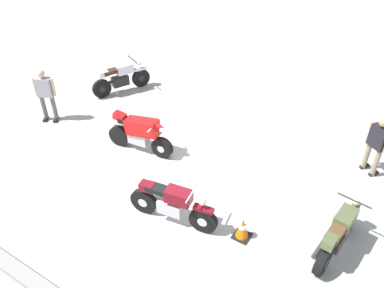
{
  "coord_description": "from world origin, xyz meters",
  "views": [
    {
      "loc": [
        -4.4,
        6.73,
        6.67
      ],
      "look_at": [
        -0.12,
        0.01,
        0.75
      ],
      "focal_mm": 36.88,
      "sensor_mm": 36.0,
      "label": 1
    }
  ],
  "objects": [
    {
      "name": "motorcycle_olive_vintage",
      "position": [
        -4.05,
        0.69,
        0.49
      ],
      "size": [
        0.71,
        1.96,
        1.07
      ],
      "rotation": [
        0.0,
        0.0,
        4.59
      ],
      "color": "black",
      "rests_on": "ground"
    },
    {
      "name": "motorcycle_red_sportbike",
      "position": [
        1.45,
        0.14,
        0.59
      ],
      "size": [
        1.96,
        0.7,
        1.14
      ],
      "rotation": [
        0.0,
        0.0,
        3.26
      ],
      "color": "black",
      "rests_on": "ground"
    },
    {
      "name": "ground_plane",
      "position": [
        0.0,
        0.0,
        0.0
      ],
      "size": [
        40.0,
        40.0,
        0.0
      ],
      "primitive_type": "plane",
      "color": "#ADAAA3"
    },
    {
      "name": "traffic_cone",
      "position": [
        -2.28,
        1.4,
        0.26
      ],
      "size": [
        0.36,
        0.36,
        0.53
      ],
      "color": "black",
      "rests_on": "ground"
    },
    {
      "name": "person_in_gray_shirt",
      "position": [
        4.77,
        0.41,
        0.96
      ],
      "size": [
        0.62,
        0.46,
        1.68
      ],
      "rotation": [
        0.0,
        0.0,
        2.02
      ],
      "color": "#59595B",
      "rests_on": "ground"
    },
    {
      "name": "person_in_black_shirt",
      "position": [
        -4.06,
        -2.27,
        0.92
      ],
      "size": [
        0.58,
        0.49,
        1.63
      ],
      "rotation": [
        0.0,
        0.0,
        4.13
      ],
      "color": "gray",
      "rests_on": "ground"
    },
    {
      "name": "motorcycle_silver_cruiser",
      "position": [
        4.1,
        -2.13,
        0.52
      ],
      "size": [
        1.04,
        1.94,
        1.09
      ],
      "rotation": [
        0.0,
        0.0,
        4.27
      ],
      "color": "black",
      "rests_on": "ground"
    },
    {
      "name": "motorcycle_maroon_cruiser",
      "position": [
        -0.76,
        1.82,
        0.52
      ],
      "size": [
        2.08,
        0.7,
        1.09
      ],
      "rotation": [
        0.0,
        0.0,
        3.3
      ],
      "color": "black",
      "rests_on": "ground"
    }
  ]
}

